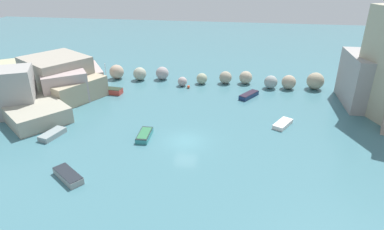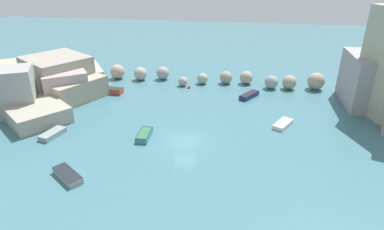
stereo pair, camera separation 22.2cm
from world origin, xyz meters
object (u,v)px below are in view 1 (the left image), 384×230
at_px(moored_boat_4, 52,134).
at_px(moored_boat_2, 145,135).
at_px(moored_boat_1, 249,95).
at_px(moored_boat_5, 283,124).
at_px(moored_boat_3, 108,90).
at_px(moored_boat_0, 68,176).
at_px(channel_buoy, 188,87).

bearing_deg(moored_boat_4, moored_boat_2, 112.02).
height_order(moored_boat_1, moored_boat_5, moored_boat_1).
xyz_separation_m(moored_boat_3, moored_boat_4, (-1.02, -13.90, -0.13)).
height_order(moored_boat_2, moored_boat_4, moored_boat_2).
relative_size(moored_boat_3, moored_boat_5, 1.36).
bearing_deg(moored_boat_4, moored_boat_0, 52.90).
bearing_deg(moored_boat_4, moored_boat_3, -169.69).
xyz_separation_m(moored_boat_1, moored_boat_5, (4.03, -8.70, -0.07)).
relative_size(moored_boat_0, moored_boat_5, 1.08).
bearing_deg(moored_boat_3, moored_boat_5, -10.96).
distance_m(moored_boat_0, moored_boat_4, 9.13).
bearing_deg(channel_buoy, moored_boat_5, -39.60).
xyz_separation_m(moored_boat_2, moored_boat_3, (-9.38, 12.53, 0.11)).
distance_m(channel_buoy, moored_boat_2, 16.64).
bearing_deg(channel_buoy, moored_boat_0, -105.78).
relative_size(moored_boat_1, moored_boat_4, 1.12).
xyz_separation_m(moored_boat_0, moored_boat_2, (4.74, 8.53, -0.01)).
bearing_deg(moored_boat_5, moored_boat_2, 138.52).
relative_size(moored_boat_0, moored_boat_3, 0.79).
xyz_separation_m(moored_boat_2, moored_boat_5, (15.72, 5.39, -0.07)).
height_order(moored_boat_1, moored_boat_3, moored_boat_3).
xyz_separation_m(moored_boat_0, moored_boat_1, (16.43, 22.62, -0.00)).
bearing_deg(moored_boat_3, moored_boat_1, 9.14).
distance_m(channel_buoy, moored_boat_5, 17.38).
distance_m(moored_boat_3, moored_boat_4, 13.94).
bearing_deg(moored_boat_0, moored_boat_4, -15.56).
relative_size(moored_boat_1, moored_boat_2, 1.13).
relative_size(moored_boat_0, moored_boat_2, 1.11).
bearing_deg(moored_boat_3, moored_boat_4, -89.30).
height_order(moored_boat_3, moored_boat_4, moored_boat_3).
distance_m(moored_boat_3, moored_boat_5, 26.10).
bearing_deg(moored_boat_5, moored_boat_3, 103.72).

